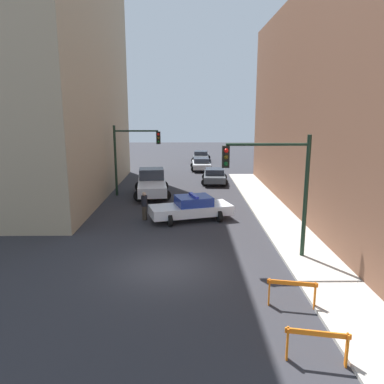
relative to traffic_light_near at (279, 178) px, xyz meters
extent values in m
plane|color=#2D2D33|center=(-4.73, -0.97, -3.53)|extent=(120.00, 120.00, 0.00)
cube|color=#B2ADA3|center=(1.47, -0.97, -3.47)|extent=(2.40, 44.00, 0.12)
cube|color=tan|center=(-16.73, 13.03, 8.65)|extent=(14.00, 20.00, 24.35)
cylinder|color=black|center=(1.17, 0.01, -0.81)|extent=(0.18, 0.18, 5.20)
cylinder|color=black|center=(-0.53, 0.01, 1.39)|extent=(3.40, 0.12, 0.12)
cube|color=black|center=(-2.23, 0.01, 0.89)|extent=(0.30, 0.22, 0.90)
sphere|color=red|center=(-2.23, -0.14, 1.16)|extent=(0.18, 0.18, 0.18)
sphere|color=#4C3D0C|center=(-2.23, -0.14, 0.89)|extent=(0.18, 0.18, 0.18)
sphere|color=#0C4219|center=(-2.23, -0.14, 0.62)|extent=(0.18, 0.18, 0.18)
cylinder|color=black|center=(-9.13, 12.32, -0.93)|extent=(0.18, 0.18, 5.20)
cylinder|color=black|center=(-7.53, 12.32, 1.27)|extent=(3.20, 0.12, 0.12)
cube|color=black|center=(-5.93, 12.32, 0.77)|extent=(0.30, 0.22, 0.90)
sphere|color=red|center=(-5.93, 12.17, 1.04)|extent=(0.18, 0.18, 0.18)
sphere|color=#4C3D0C|center=(-5.93, 12.17, 0.77)|extent=(0.18, 0.18, 0.18)
sphere|color=#0C4219|center=(-5.93, 12.17, 0.50)|extent=(0.18, 0.18, 0.18)
cube|color=white|center=(-3.63, 5.81, -2.93)|extent=(5.03, 3.09, 0.55)
cube|color=navy|center=(-3.44, 5.86, -2.39)|extent=(2.35, 2.11, 0.52)
cylinder|color=black|center=(-4.79, 4.59, -3.20)|extent=(0.40, 0.70, 0.66)
cylinder|color=black|center=(-5.26, 6.22, -3.20)|extent=(0.40, 0.70, 0.66)
cylinder|color=black|center=(-1.99, 5.40, -3.20)|extent=(0.40, 0.70, 0.66)
cylinder|color=black|center=(-2.46, 7.04, -3.20)|extent=(0.40, 0.70, 0.66)
cube|color=#2633BF|center=(-3.44, 5.86, -2.07)|extent=(0.58, 1.38, 0.12)
cube|color=silver|center=(-6.46, 12.09, -2.78)|extent=(2.56, 5.58, 0.70)
cube|color=#2D333D|center=(-6.58, 13.17, -2.03)|extent=(2.01, 1.91, 0.80)
cylinder|color=black|center=(-7.56, 13.66, -3.13)|extent=(0.82, 0.34, 0.80)
cylinder|color=black|center=(-5.73, 13.85, -3.13)|extent=(0.82, 0.34, 0.80)
cylinder|color=black|center=(-7.20, 10.33, -3.13)|extent=(0.82, 0.34, 0.80)
cylinder|color=black|center=(-5.37, 10.52, -3.13)|extent=(0.82, 0.34, 0.80)
cube|color=#474C51|center=(-1.43, 17.03, -2.96)|extent=(2.07, 4.41, 0.52)
cube|color=#232833|center=(-1.44, 16.86, -2.46)|extent=(1.70, 1.90, 0.48)
cylinder|color=black|center=(-2.17, 18.42, -3.22)|extent=(0.63, 0.26, 0.62)
cylinder|color=black|center=(-0.52, 18.31, -3.22)|extent=(0.63, 0.26, 0.62)
cylinder|color=black|center=(-2.34, 15.76, -3.22)|extent=(0.63, 0.26, 0.62)
cylinder|color=black|center=(-0.69, 15.65, -3.22)|extent=(0.63, 0.26, 0.62)
cube|color=silver|center=(-2.34, 24.35, -2.96)|extent=(1.86, 4.32, 0.52)
cube|color=#232833|center=(-2.34, 24.18, -2.46)|extent=(1.61, 1.83, 0.48)
cylinder|color=black|center=(-3.18, 25.67, -3.22)|extent=(0.62, 0.23, 0.62)
cylinder|color=black|center=(-1.53, 25.70, -3.22)|extent=(0.62, 0.23, 0.62)
cylinder|color=black|center=(-3.15, 23.01, -3.22)|extent=(0.62, 0.23, 0.62)
cylinder|color=black|center=(-1.49, 23.03, -3.22)|extent=(0.62, 0.23, 0.62)
cube|color=#474C51|center=(-2.10, 31.33, -2.96)|extent=(2.13, 4.43, 0.52)
cube|color=#232833|center=(-2.12, 31.15, -2.46)|extent=(1.72, 1.93, 0.48)
cylinder|color=black|center=(-2.82, 32.72, -3.22)|extent=(0.64, 0.27, 0.62)
cylinder|color=black|center=(-1.17, 32.59, -3.22)|extent=(0.64, 0.27, 0.62)
cylinder|color=black|center=(-3.03, 30.06, -3.22)|extent=(0.64, 0.27, 0.62)
cylinder|color=black|center=(-1.38, 29.93, -3.22)|extent=(0.64, 0.27, 0.62)
cylinder|color=#382D23|center=(-6.32, 5.87, -3.12)|extent=(0.35, 0.35, 0.82)
cylinder|color=black|center=(-6.32, 5.87, -2.40)|extent=(0.45, 0.45, 0.62)
sphere|color=tan|center=(-6.32, 5.87, -1.98)|extent=(0.28, 0.28, 0.22)
cube|color=orange|center=(-0.54, -6.90, -2.70)|extent=(1.58, 0.37, 0.14)
cube|color=orange|center=(-1.25, -6.76, -3.08)|extent=(0.08, 0.17, 0.90)
cube|color=orange|center=(0.16, -7.05, -3.08)|extent=(0.08, 0.17, 0.90)
cube|color=orange|center=(-0.42, -4.13, -2.70)|extent=(1.58, 0.37, 0.14)
cube|color=orange|center=(-1.12, -3.99, -3.08)|extent=(0.08, 0.17, 0.90)
cube|color=orange|center=(0.29, -4.27, -3.08)|extent=(0.08, 0.17, 0.90)
camera|label=1|loc=(-3.79, -15.24, 2.77)|focal=35.00mm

